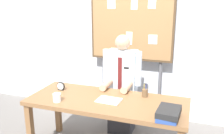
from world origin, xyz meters
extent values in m
cube|color=silver|center=(0.00, 1.28, 1.35)|extent=(6.40, 0.08, 2.70)
cube|color=brown|center=(0.00, 0.00, 0.72)|extent=(1.87, 0.75, 0.05)
cube|color=brown|center=(-0.87, -0.32, 0.35)|extent=(0.07, 0.07, 0.69)
cube|color=brown|center=(-0.87, 0.32, 0.35)|extent=(0.07, 0.07, 0.69)
cube|color=brown|center=(0.87, 0.32, 0.35)|extent=(0.07, 0.07, 0.69)
cube|color=#2D2D33|center=(0.00, 0.63, 0.22)|extent=(0.34, 0.30, 0.44)
cube|color=silver|center=(0.00, 0.63, 0.83)|extent=(0.40, 0.22, 0.78)
sphere|color=tan|center=(0.00, 0.63, 1.33)|extent=(0.21, 0.21, 0.21)
cylinder|color=silver|center=(-0.23, 0.61, 0.98)|extent=(0.09, 0.09, 0.47)
cylinder|color=silver|center=(0.23, 0.61, 0.98)|extent=(0.09, 0.09, 0.47)
cylinder|color=tan|center=(-0.14, 0.37, 0.79)|extent=(0.09, 0.30, 0.09)
cylinder|color=tan|center=(0.14, 0.37, 0.79)|extent=(0.09, 0.30, 0.09)
cube|color=#591919|center=(0.00, 0.51, 0.89)|extent=(0.06, 0.01, 0.51)
cube|color=black|center=(0.09, 0.51, 1.00)|extent=(0.07, 0.01, 0.02)
cube|color=#4C3823|center=(0.00, 1.08, 1.60)|extent=(1.27, 0.05, 1.23)
cube|color=olive|center=(0.00, 1.07, 1.60)|extent=(1.21, 0.04, 1.17)
cylinder|color=#59595E|center=(-0.46, 1.11, 0.51)|extent=(0.04, 0.04, 1.01)
cylinder|color=#59595E|center=(0.46, 1.11, 0.51)|extent=(0.04, 0.04, 1.01)
cube|color=white|center=(0.05, 1.04, 1.82)|extent=(0.10, 0.00, 0.17)
cube|color=silver|center=(0.30, 1.04, 1.82)|extent=(0.12, 0.00, 0.14)
cube|color=silver|center=(0.34, 1.04, 1.32)|extent=(0.13, 0.00, 0.14)
cube|color=white|center=(-0.30, 1.04, 1.83)|extent=(0.13, 0.00, 0.16)
cube|color=silver|center=(-0.02, 1.04, 1.32)|extent=(0.10, 0.00, 0.20)
cube|color=#2D4C99|center=(0.72, -0.23, 0.76)|extent=(0.20, 0.30, 0.04)
cube|color=#262626|center=(0.74, -0.24, 0.81)|extent=(0.23, 0.31, 0.06)
cube|color=silver|center=(0.03, -0.02, 0.75)|extent=(0.29, 0.22, 0.01)
cylinder|color=black|center=(-0.68, 0.11, 0.80)|extent=(0.11, 0.02, 0.11)
cylinder|color=white|center=(-0.68, 0.10, 0.80)|extent=(0.09, 0.00, 0.09)
cube|color=black|center=(-0.68, 0.11, 0.75)|extent=(0.08, 0.04, 0.01)
cylinder|color=white|center=(-0.52, -0.24, 0.79)|extent=(0.09, 0.09, 0.10)
cylinder|color=brown|center=(0.40, 0.24, 0.79)|extent=(0.07, 0.07, 0.09)
cylinder|color=#263399|center=(0.41, 0.24, 0.83)|extent=(0.01, 0.01, 0.15)
cylinder|color=maroon|center=(0.41, 0.24, 0.83)|extent=(0.01, 0.01, 0.15)
cylinder|color=gold|center=(0.39, 0.24, 0.83)|extent=(0.01, 0.01, 0.15)
camera|label=1|loc=(0.92, -2.48, 1.87)|focal=38.92mm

